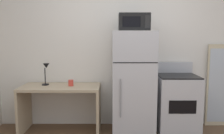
# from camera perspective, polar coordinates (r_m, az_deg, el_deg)

# --- Properties ---
(wall_back_white) EXTENTS (5.00, 0.10, 2.60)m
(wall_back_white) POSITION_cam_1_polar(r_m,az_deg,el_deg) (4.02, 2.94, 4.19)
(wall_back_white) COLOR silver
(wall_back_white) RESTS_ON ground
(desk) EXTENTS (1.24, 0.60, 0.75)m
(desk) POSITION_cam_1_polar(r_m,az_deg,el_deg) (3.85, -12.49, -7.73)
(desk) COLOR tan
(desk) RESTS_ON ground
(desk_lamp) EXTENTS (0.14, 0.12, 0.35)m
(desk_lamp) POSITION_cam_1_polar(r_m,az_deg,el_deg) (3.87, -15.95, -0.80)
(desk_lamp) COLOR black
(desk_lamp) RESTS_ON desk
(coffee_mug) EXTENTS (0.08, 0.08, 0.09)m
(coffee_mug) POSITION_cam_1_polar(r_m,az_deg,el_deg) (3.76, -10.14, -3.84)
(coffee_mug) COLOR #D83F33
(coffee_mug) RESTS_ON desk
(refrigerator) EXTENTS (0.65, 0.67, 1.61)m
(refrigerator) POSITION_cam_1_polar(r_m,az_deg,el_deg) (3.69, 5.01, -3.85)
(refrigerator) COLOR #B7B7BC
(refrigerator) RESTS_ON ground
(microwave) EXTENTS (0.46, 0.35, 0.26)m
(microwave) POSITION_cam_1_polar(r_m,az_deg,el_deg) (3.61, 5.21, 10.80)
(microwave) COLOR black
(microwave) RESTS_ON refrigerator
(oven_range) EXTENTS (0.63, 0.61, 1.10)m
(oven_range) POSITION_cam_1_polar(r_m,az_deg,el_deg) (3.93, 15.39, -8.49)
(oven_range) COLOR #B7B7BC
(oven_range) RESTS_ON ground
(leaning_mirror) EXTENTS (0.44, 0.03, 1.40)m
(leaning_mirror) POSITION_cam_1_polar(r_m,az_deg,el_deg) (4.38, 24.64, -4.13)
(leaning_mirror) COLOR #C6B793
(leaning_mirror) RESTS_ON ground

